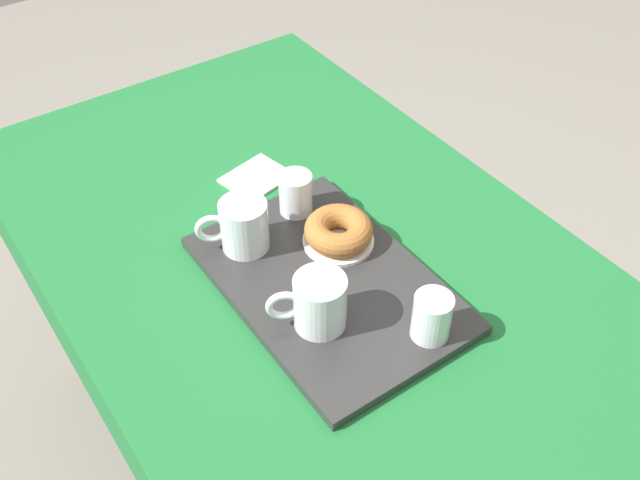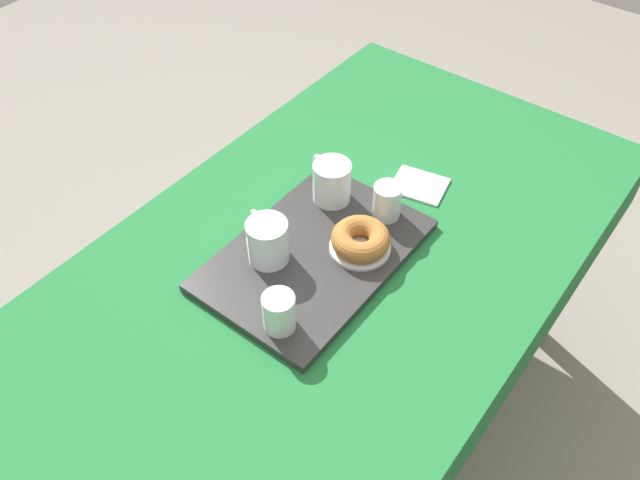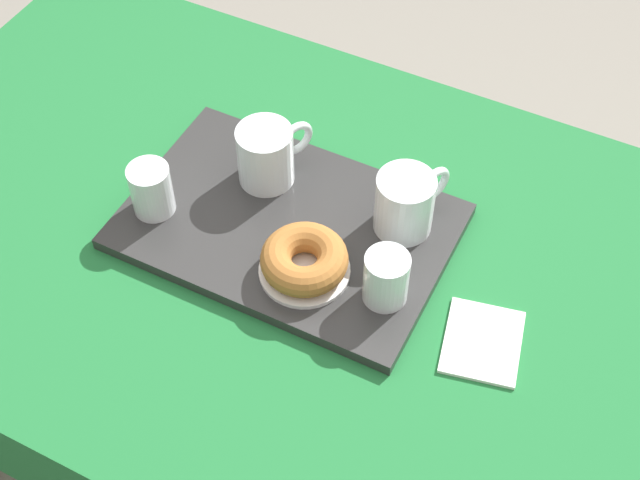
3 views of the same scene
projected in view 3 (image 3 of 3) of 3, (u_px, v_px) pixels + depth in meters
ground_plane at (316, 473)px, 1.87m from camera, size 6.00×6.00×0.00m
dining_table at (314, 295)px, 1.37m from camera, size 1.48×0.85×0.74m
serving_tray at (287, 226)px, 1.32m from camera, size 0.47×0.31×0.02m
tea_mug_left at (405, 204)px, 1.27m from camera, size 0.08×0.12×0.09m
tea_mug_right at (267, 156)px, 1.33m from camera, size 0.09×0.12×0.09m
water_glass_near at (152, 191)px, 1.30m from camera, size 0.06×0.06×0.08m
water_glass_far at (386, 280)px, 1.20m from camera, size 0.06×0.06×0.08m
donut_plate_left at (304, 270)px, 1.25m from camera, size 0.13×0.13×0.01m
sugar_donut_left at (304, 259)px, 1.23m from camera, size 0.12×0.12×0.04m
paper_napkin at (482, 342)px, 1.20m from camera, size 0.12×0.14×0.01m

